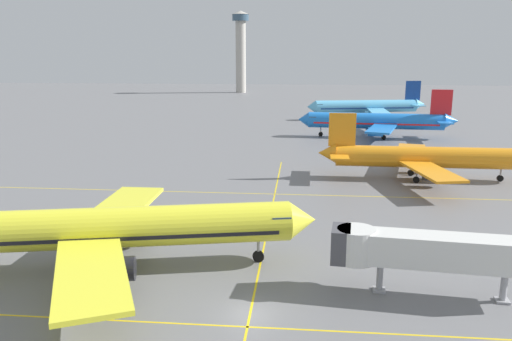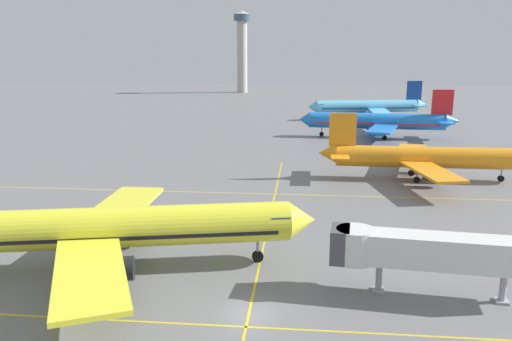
% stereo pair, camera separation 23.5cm
% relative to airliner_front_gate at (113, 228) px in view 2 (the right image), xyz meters
% --- Properties ---
extents(ground_plane, '(600.00, 600.00, 0.00)m').
position_rel_airliner_front_gate_xyz_m(ground_plane, '(13.75, -7.45, -4.11)').
color(ground_plane, slate).
extents(airliner_front_gate, '(38.48, 32.67, 12.03)m').
position_rel_airliner_front_gate_xyz_m(airliner_front_gate, '(0.00, 0.00, 0.00)').
color(airliner_front_gate, yellow).
rests_on(airliner_front_gate, ground).
extents(airliner_second_row, '(34.48, 29.83, 10.75)m').
position_rel_airliner_front_gate_xyz_m(airliner_second_row, '(37.27, 38.82, -0.44)').
color(airliner_second_row, orange).
rests_on(airliner_second_row, ground).
extents(airliner_third_row, '(38.13, 32.81, 11.85)m').
position_rel_airliner_front_gate_xyz_m(airliner_third_row, '(35.71, 80.55, -0.06)').
color(airliner_third_row, blue).
rests_on(airliner_third_row, ground).
extents(airliner_far_left_stand, '(37.65, 31.98, 11.77)m').
position_rel_airliner_front_gate_xyz_m(airliner_far_left_stand, '(37.61, 116.20, -0.09)').
color(airliner_far_left_stand, '#5BB7E5').
rests_on(airliner_far_left_stand, ground).
extents(taxiway_markings, '(127.49, 81.77, 0.01)m').
position_rel_airliner_front_gate_xyz_m(taxiway_markings, '(13.75, 9.14, -4.10)').
color(taxiway_markings, yellow).
rests_on(taxiway_markings, ground).
extents(jet_bridge, '(16.63, 4.55, 5.58)m').
position_rel_airliner_front_gate_xyz_m(jet_bridge, '(27.24, -2.72, -0.06)').
color(jet_bridge, silver).
rests_on(jet_bridge, ground).
extents(control_tower, '(8.82, 8.82, 40.97)m').
position_rel_airliner_front_gate_xyz_m(control_tower, '(-14.78, 220.97, 19.49)').
color(control_tower, '#ADA89E').
rests_on(control_tower, ground).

